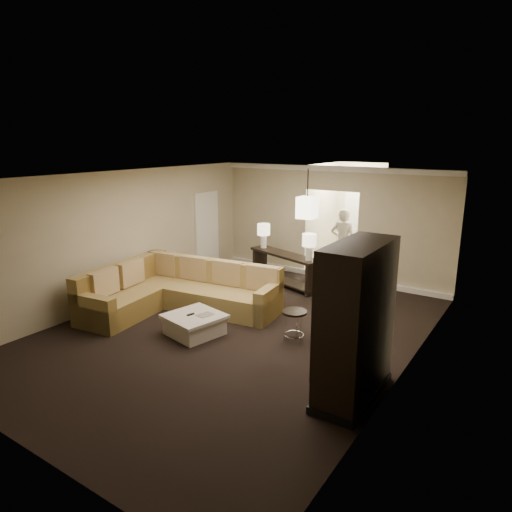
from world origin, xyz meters
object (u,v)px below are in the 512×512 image
Objects in this scene: sectional_sofa at (177,292)px; coffee_table at (195,324)px; person at (343,239)px; drink_table at (294,319)px; armoire at (355,325)px; console_table at (285,267)px.

coffee_table is at bearing -40.84° from sectional_sofa.
coffee_table is at bearing 72.93° from person.
sectional_sofa is 2.71m from drink_table.
sectional_sofa is 4.42m from armoire.
console_table is (-0.07, 3.35, 0.28)m from coffee_table.
coffee_table is 2.02× the size of drink_table.
drink_table is 0.28× the size of person.
drink_table is (1.62, 0.77, 0.20)m from coffee_table.
coffee_table is at bearing -154.44° from drink_table.
coffee_table is at bearing -71.32° from console_table.
person reaches higher than sectional_sofa.
person is at bearing 114.56° from armoire.
sectional_sofa is 6.23× the size of drink_table.
coffee_table is 3.27m from armoire.
sectional_sofa is 1.34m from coffee_table.
armoire is at bearing -31.63° from console_table.
console_table is (1.03, 2.61, 0.08)m from sectional_sofa.
person is (0.78, 1.60, 0.49)m from console_table.
console_table is 1.09× the size of person.
person is (-2.42, 5.30, -0.07)m from armoire.
console_table is at bearing 91.15° from coffee_table.
armoire reaches higher than console_table.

